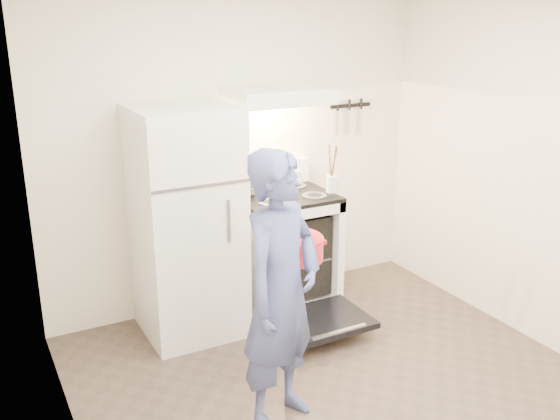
# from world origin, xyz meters

# --- Properties ---
(floor) EXTENTS (3.60, 3.60, 0.00)m
(floor) POSITION_xyz_m (0.00, 0.00, 0.00)
(floor) COLOR #493A31
(floor) RESTS_ON ground
(back_wall) EXTENTS (3.20, 0.02, 2.50)m
(back_wall) POSITION_xyz_m (0.00, 1.80, 1.25)
(back_wall) COLOR beige
(back_wall) RESTS_ON ground
(refrigerator) EXTENTS (0.70, 0.70, 1.70)m
(refrigerator) POSITION_xyz_m (-0.58, 1.45, 0.85)
(refrigerator) COLOR white
(refrigerator) RESTS_ON floor
(stove_body) EXTENTS (0.76, 0.65, 0.92)m
(stove_body) POSITION_xyz_m (0.23, 1.48, 0.46)
(stove_body) COLOR white
(stove_body) RESTS_ON floor
(cooktop) EXTENTS (0.76, 0.65, 0.03)m
(cooktop) POSITION_xyz_m (0.23, 1.48, 0.94)
(cooktop) COLOR black
(cooktop) RESTS_ON stove_body
(backsplash) EXTENTS (0.76, 0.07, 0.20)m
(backsplash) POSITION_xyz_m (0.23, 1.76, 1.05)
(backsplash) COLOR white
(backsplash) RESTS_ON cooktop
(oven_door) EXTENTS (0.70, 0.54, 0.04)m
(oven_door) POSITION_xyz_m (0.23, 0.88, 0.12)
(oven_door) COLOR black
(oven_door) RESTS_ON floor
(oven_rack) EXTENTS (0.60, 0.52, 0.01)m
(oven_rack) POSITION_xyz_m (0.23, 1.48, 0.44)
(oven_rack) COLOR slate
(oven_rack) RESTS_ON stove_body
(range_hood) EXTENTS (0.76, 0.50, 0.12)m
(range_hood) POSITION_xyz_m (0.23, 1.55, 1.71)
(range_hood) COLOR white
(range_hood) RESTS_ON back_wall
(knife_strip) EXTENTS (0.40, 0.02, 0.03)m
(knife_strip) POSITION_xyz_m (1.05, 1.79, 1.55)
(knife_strip) COLOR black
(knife_strip) RESTS_ON back_wall
(pizza_stone) EXTENTS (0.37, 0.37, 0.02)m
(pizza_stone) POSITION_xyz_m (0.22, 1.48, 0.45)
(pizza_stone) COLOR #856244
(pizza_stone) RESTS_ON oven_rack
(tea_kettle) EXTENTS (0.22, 0.18, 0.27)m
(tea_kettle) POSITION_xyz_m (-0.04, 1.57, 1.08)
(tea_kettle) COLOR #B7B7BC
(tea_kettle) RESTS_ON cooktop
(utensil_jar) EXTENTS (0.10, 0.10, 0.13)m
(utensil_jar) POSITION_xyz_m (0.55, 1.27, 1.05)
(utensil_jar) COLOR silver
(utensil_jar) RESTS_ON cooktop
(person) EXTENTS (0.71, 0.63, 1.64)m
(person) POSITION_xyz_m (-0.49, 0.15, 0.82)
(person) COLOR navy
(person) RESTS_ON floor
(dutch_oven) EXTENTS (0.38, 0.31, 0.24)m
(dutch_oven) POSITION_xyz_m (-0.19, 0.50, 0.91)
(dutch_oven) COLOR red
(dutch_oven) RESTS_ON person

